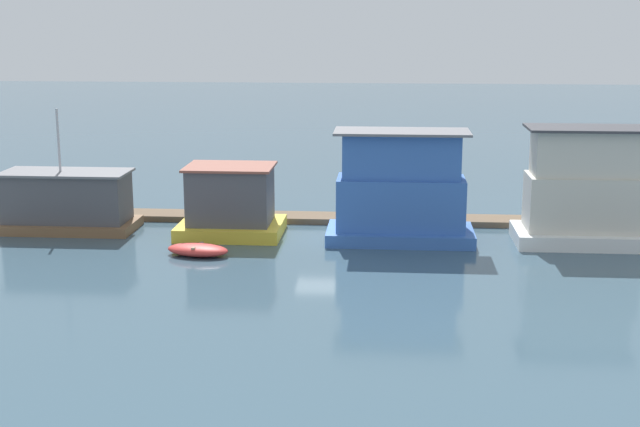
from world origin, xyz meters
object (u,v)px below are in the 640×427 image
at_px(houseboat_brown, 67,202).
at_px(houseboat_white, 583,193).
at_px(houseboat_yellow, 231,204).
at_px(dinghy_red, 198,250).
at_px(houseboat_blue, 401,193).

xyz_separation_m(houseboat_brown, houseboat_white, (25.04, -0.77, 1.03)).
relative_size(houseboat_yellow, dinghy_red, 1.67).
bearing_deg(dinghy_red, houseboat_brown, 149.92).
height_order(houseboat_blue, houseboat_white, houseboat_white).
distance_m(houseboat_brown, houseboat_yellow, 8.33).
xyz_separation_m(houseboat_brown, dinghy_red, (7.52, -4.36, -1.14)).
bearing_deg(houseboat_white, houseboat_brown, 178.23).
bearing_deg(houseboat_blue, dinghy_red, -159.17).
height_order(houseboat_yellow, dinghy_red, houseboat_yellow).
distance_m(houseboat_yellow, houseboat_white, 16.75).
relative_size(houseboat_white, dinghy_red, 2.04).
height_order(houseboat_yellow, houseboat_blue, houseboat_blue).
height_order(houseboat_white, dinghy_red, houseboat_white).
bearing_deg(dinghy_red, houseboat_yellow, 78.62).
distance_m(houseboat_brown, dinghy_red, 8.76).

